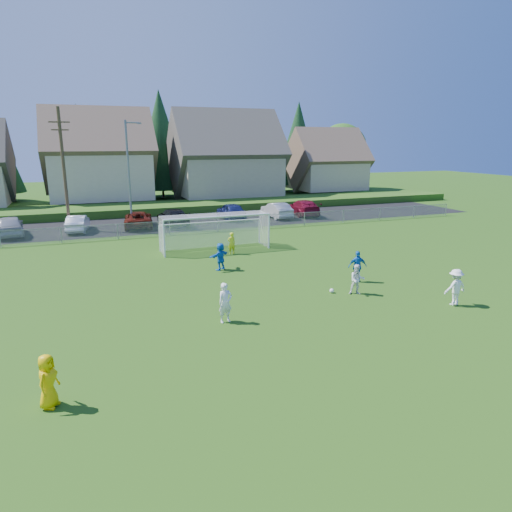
% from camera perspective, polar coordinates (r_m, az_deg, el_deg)
% --- Properties ---
extents(ground, '(160.00, 160.00, 0.00)m').
position_cam_1_polar(ground, '(17.80, 9.43, -10.30)').
color(ground, '#193D0C').
rests_on(ground, ground).
extents(asphalt_lot, '(60.00, 60.00, 0.00)m').
position_cam_1_polar(asphalt_lot, '(42.86, -9.42, 4.14)').
color(asphalt_lot, black).
rests_on(asphalt_lot, ground).
extents(grass_embankment, '(70.00, 6.00, 0.80)m').
position_cam_1_polar(grass_embankment, '(50.08, -11.22, 5.94)').
color(grass_embankment, '#1E420F').
rests_on(grass_embankment, ground).
extents(soccer_ball, '(0.22, 0.22, 0.22)m').
position_cam_1_polar(soccer_ball, '(22.99, 9.44, -4.30)').
color(soccer_ball, white).
rests_on(soccer_ball, ground).
extents(referee, '(0.81, 0.92, 1.59)m').
position_cam_1_polar(referee, '(14.44, -24.58, -14.04)').
color(referee, '#FFC605').
rests_on(referee, ground).
extents(player_white_a, '(0.68, 0.52, 1.69)m').
position_cam_1_polar(player_white_a, '(18.94, -3.85, -5.85)').
color(player_white_a, white).
rests_on(player_white_a, ground).
extents(player_white_b, '(0.89, 0.79, 1.50)m').
position_cam_1_polar(player_white_b, '(22.82, 12.52, -2.90)').
color(player_white_b, white).
rests_on(player_white_b, ground).
extents(player_white_c, '(1.12, 0.67, 1.70)m').
position_cam_1_polar(player_white_c, '(22.73, 23.65, -3.59)').
color(player_white_c, white).
rests_on(player_white_c, ground).
extents(player_blue_a, '(1.06, 0.68, 1.68)m').
position_cam_1_polar(player_blue_a, '(24.87, 12.56, -1.28)').
color(player_blue_a, blue).
rests_on(player_blue_a, ground).
extents(player_blue_b, '(1.51, 1.19, 1.60)m').
position_cam_1_polar(player_blue_b, '(26.61, -4.47, -0.05)').
color(player_blue_b, blue).
rests_on(player_blue_b, ground).
extents(goalkeeper, '(0.57, 0.40, 1.47)m').
position_cam_1_polar(goalkeeper, '(30.33, -3.07, 1.61)').
color(goalkeeper, yellow).
rests_on(goalkeeper, ground).
extents(car_a, '(2.51, 5.03, 1.64)m').
position_cam_1_polar(car_a, '(41.04, -28.43, 3.34)').
color(car_a, '#9C9EA3').
rests_on(car_a, ground).
extents(car_b, '(1.99, 4.31, 1.37)m').
position_cam_1_polar(car_b, '(40.85, -21.39, 3.84)').
color(car_b, white).
rests_on(car_b, ground).
extents(car_c, '(2.88, 5.23, 1.39)m').
position_cam_1_polar(car_c, '(41.30, -14.50, 4.48)').
color(car_c, '#541309').
rests_on(car_c, ground).
extents(car_d, '(2.30, 5.24, 1.50)m').
position_cam_1_polar(car_d, '(41.45, -10.29, 4.81)').
color(car_d, black).
rests_on(car_d, ground).
extents(car_e, '(1.89, 4.68, 1.59)m').
position_cam_1_polar(car_e, '(44.17, -3.14, 5.64)').
color(car_e, navy).
rests_on(car_e, ground).
extents(car_f, '(1.70, 4.56, 1.49)m').
position_cam_1_polar(car_f, '(45.02, 2.59, 5.75)').
color(car_f, '#B5B5B5').
rests_on(car_f, ground).
extents(car_g, '(2.81, 5.61, 1.56)m').
position_cam_1_polar(car_g, '(46.76, 5.91, 6.04)').
color(car_g, maroon).
rests_on(car_g, ground).
extents(soccer_goal, '(7.42, 1.90, 2.50)m').
position_cam_1_polar(soccer_goal, '(31.61, -5.26, 3.73)').
color(soccer_goal, white).
rests_on(soccer_goal, ground).
extents(chainlink_fence, '(52.06, 0.06, 1.20)m').
position_cam_1_polar(chainlink_fence, '(37.46, -7.73, 3.74)').
color(chainlink_fence, gray).
rests_on(chainlink_fence, ground).
extents(streetlight, '(1.38, 0.18, 9.00)m').
position_cam_1_polar(streetlight, '(40.16, -15.57, 10.11)').
color(streetlight, slate).
rests_on(streetlight, ground).
extents(utility_pole, '(1.60, 0.26, 10.00)m').
position_cam_1_polar(utility_pole, '(40.95, -22.89, 10.03)').
color(utility_pole, '#473321').
rests_on(utility_pole, ground).
extents(houses_row, '(53.90, 11.45, 13.27)m').
position_cam_1_polar(houses_row, '(57.29, -10.91, 13.92)').
color(houses_row, tan).
rests_on(houses_row, ground).
extents(tree_row, '(65.98, 12.36, 13.80)m').
position_cam_1_polar(tree_row, '(63.33, -12.80, 13.44)').
color(tree_row, '#382616').
rests_on(tree_row, ground).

